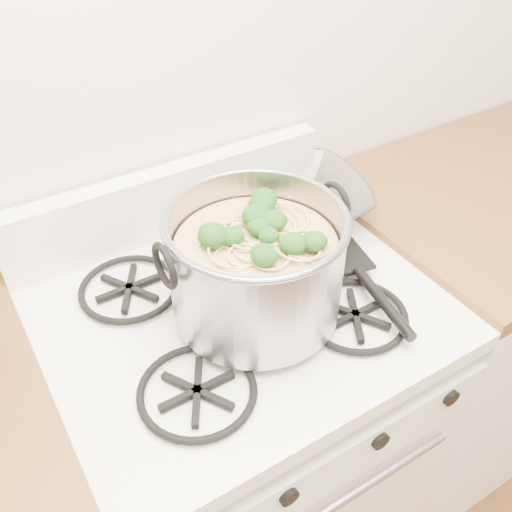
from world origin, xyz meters
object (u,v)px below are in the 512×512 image
object	(u,v)px
gas_range	(244,440)
stock_pot	(256,267)
spatula	(345,254)
glass_bowl	(296,207)

from	to	relation	value
gas_range	stock_pot	xyz separation A→B (m)	(0.01, -0.04, 0.59)
spatula	glass_bowl	size ratio (longest dim) A/B	2.41
gas_range	spatula	size ratio (longest dim) A/B	2.98
stock_pot	spatula	distance (m)	0.25
glass_bowl	gas_range	bearing A→B (deg)	-144.97
glass_bowl	stock_pot	bearing A→B (deg)	-138.31
gas_range	stock_pot	world-z (taller)	stock_pot
spatula	gas_range	bearing A→B (deg)	-171.70
stock_pot	spatula	world-z (taller)	stock_pot
spatula	glass_bowl	xyz separation A→B (m)	(0.01, 0.19, 0.00)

